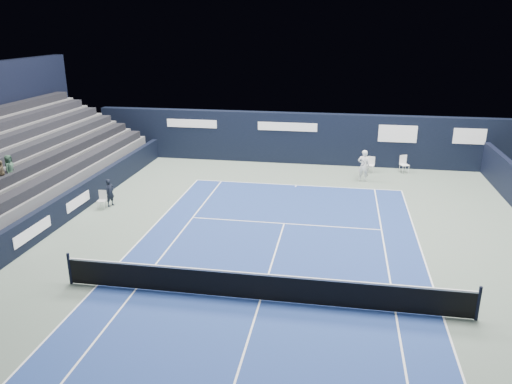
% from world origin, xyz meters
% --- Properties ---
extents(ground, '(48.00, 48.00, 0.00)m').
position_xyz_m(ground, '(0.00, 2.00, 0.00)').
color(ground, '#57675B').
rests_on(ground, ground).
extents(court_surface, '(10.97, 23.77, 0.01)m').
position_xyz_m(court_surface, '(0.00, 0.00, 0.00)').
color(court_surface, navy).
rests_on(court_surface, ground).
extents(folding_chair_back_a, '(0.50, 0.52, 0.92)m').
position_xyz_m(folding_chair_back_a, '(4.04, 15.15, 0.61)').
color(folding_chair_back_a, silver).
rests_on(folding_chair_back_a, ground).
extents(folding_chair_back_b, '(0.58, 0.58, 1.01)m').
position_xyz_m(folding_chair_back_b, '(5.91, 15.39, 0.57)').
color(folding_chair_back_b, white).
rests_on(folding_chair_back_b, ground).
extents(line_judge_chair, '(0.39, 0.38, 0.85)m').
position_xyz_m(line_judge_chair, '(-8.62, 6.89, 0.49)').
color(line_judge_chair, silver).
rests_on(line_judge_chair, ground).
extents(line_judge, '(0.48, 0.57, 1.32)m').
position_xyz_m(line_judge, '(-8.38, 7.24, 0.66)').
color(line_judge, black).
rests_on(line_judge, ground).
extents(court_markings, '(11.03, 23.83, 0.00)m').
position_xyz_m(court_markings, '(0.00, 0.00, 0.01)').
color(court_markings, white).
rests_on(court_markings, court_surface).
extents(tennis_net, '(12.90, 0.10, 1.10)m').
position_xyz_m(tennis_net, '(0.00, 0.00, 0.51)').
color(tennis_net, black).
rests_on(tennis_net, ground).
extents(back_sponsor_wall, '(26.00, 0.63, 3.10)m').
position_xyz_m(back_sponsor_wall, '(0.01, 16.50, 1.55)').
color(back_sponsor_wall, black).
rests_on(back_sponsor_wall, ground).
extents(side_barrier_left, '(0.33, 22.00, 1.20)m').
position_xyz_m(side_barrier_left, '(-9.50, 5.97, 0.60)').
color(side_barrier_left, black).
rests_on(side_barrier_left, ground).
extents(spectator_stand, '(6.00, 18.00, 6.40)m').
position_xyz_m(spectator_stand, '(-13.28, 6.99, 1.95)').
color(spectator_stand, '#4B4B4D').
rests_on(spectator_stand, ground).
extents(tennis_player, '(0.64, 0.83, 1.75)m').
position_xyz_m(tennis_player, '(3.54, 13.30, 0.88)').
color(tennis_player, white).
rests_on(tennis_player, ground).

